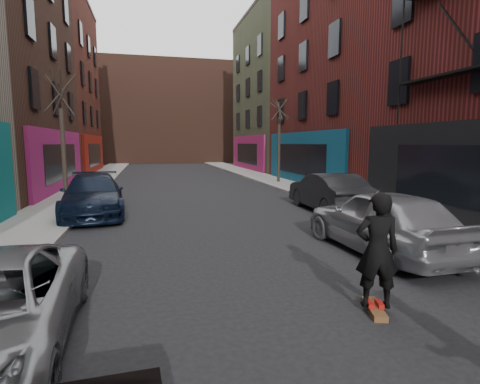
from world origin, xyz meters
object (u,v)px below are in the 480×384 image
tree_left_far (62,129)px  tree_right_far (279,132)px  parked_left_end (93,195)px  parked_right_end (328,192)px  skateboarder (377,250)px  skateboard (374,309)px  parked_right_far (382,220)px

tree_left_far → tree_right_far: bearing=25.8°
parked_left_end → parked_right_end: (9.20, -1.32, 0.01)m
parked_right_end → skateboarder: 9.38m
tree_left_far → skateboard: bearing=-61.1°
tree_right_far → parked_right_end: size_ratio=1.42×
parked_left_end → skateboarder: size_ratio=2.84×
tree_left_far → skateboard: (7.27, -13.18, -3.33)m
parked_right_end → skateboarder: bearing=69.1°
tree_left_far → parked_left_end: size_ratio=1.21×
tree_left_far → tree_right_far: (12.40, 6.00, 0.15)m
tree_left_far → parked_right_far: (9.40, -10.22, -2.55)m
tree_right_far → skateboarder: (-5.13, -19.18, -2.48)m
tree_right_far → skateboarder: size_ratio=3.59×
parked_right_end → skateboarder: skateboarder is taller
skateboard → skateboarder: size_ratio=0.42×
tree_right_far → skateboarder: tree_right_far is taller
tree_left_far → skateboarder: 15.23m
parked_left_end → parked_right_far: bearing=-47.4°
parked_right_far → skateboarder: bearing=52.0°
tree_right_far → parked_left_end: tree_right_far is taller
parked_left_end → tree_left_far: bearing=111.5°
tree_left_far → parked_right_end: size_ratio=1.36×
tree_left_far → parked_left_end: tree_left_far is taller
parked_right_end → tree_left_far: bearing=-21.3°
parked_right_far → skateboard: size_ratio=6.09×
parked_right_end → skateboard: size_ratio=5.98×
skateboard → tree_left_far: bearing=136.5°
tree_right_far → parked_right_end: tree_right_far is taller
tree_left_far → skateboarder: tree_left_far is taller
parked_right_far → skateboarder: size_ratio=2.57×
parked_right_far → skateboarder: 3.66m
parked_left_end → parked_right_far: 10.51m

